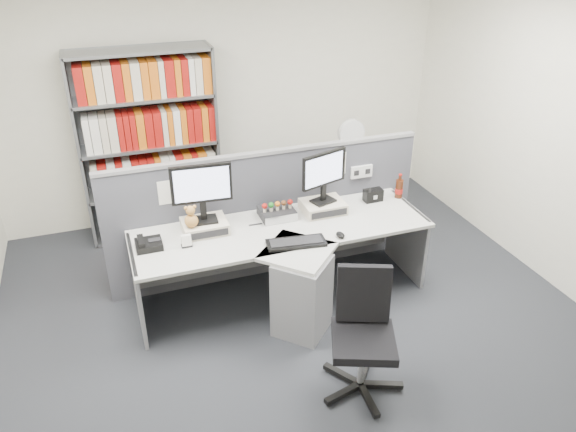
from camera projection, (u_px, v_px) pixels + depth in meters
name	position (u px, v px, depth m)	size (l,w,h in m)	color
ground	(315.00, 351.00, 4.55)	(5.50, 5.50, 0.00)	#303339
room_shell	(321.00, 144.00, 3.70)	(5.04, 5.54, 2.72)	white
partition	(267.00, 213.00, 5.28)	(3.00, 0.08, 1.27)	#4C4D56
desk	(290.00, 266.00, 4.83)	(2.60, 1.20, 0.72)	beige
monitor_riser_left	(205.00, 226.00, 4.80)	(0.38, 0.31, 0.10)	beige
monitor_riser_right	(323.00, 207.00, 5.13)	(0.38, 0.31, 0.10)	beige
monitor_left	(202.00, 188.00, 4.64)	(0.51, 0.18, 0.52)	black
monitor_right	(324.00, 173.00, 4.97)	(0.46, 0.21, 0.48)	black
desktop_pc	(277.00, 213.00, 5.04)	(0.30, 0.27, 0.08)	black
figurines	(277.00, 205.00, 4.98)	(0.29, 0.05, 0.09)	beige
keyboard	(296.00, 243.00, 4.63)	(0.51, 0.25, 0.03)	black
mouse	(340.00, 235.00, 4.73)	(0.07, 0.11, 0.04)	black
desk_phone	(148.00, 244.00, 4.57)	(0.22, 0.20, 0.09)	black
desk_calendar	(186.00, 241.00, 4.59)	(0.09, 0.07, 0.11)	black
plush_toy	(191.00, 218.00, 4.65)	(0.12, 0.12, 0.20)	#B8813D
speaker	(373.00, 195.00, 5.32)	(0.18, 0.10, 0.12)	black
cola_bottle	(399.00, 189.00, 5.37)	(0.07, 0.07, 0.24)	#3F190A
shelving_unit	(150.00, 148.00, 5.85)	(1.41, 0.40, 2.00)	slate
filing_cabinet	(348.00, 191.00, 6.39)	(0.45, 0.61, 0.70)	slate
desk_fan	(351.00, 136.00, 6.08)	(0.29, 0.18, 0.50)	white
office_chair	(363.00, 330.00, 4.02)	(0.62, 0.63, 0.94)	silver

